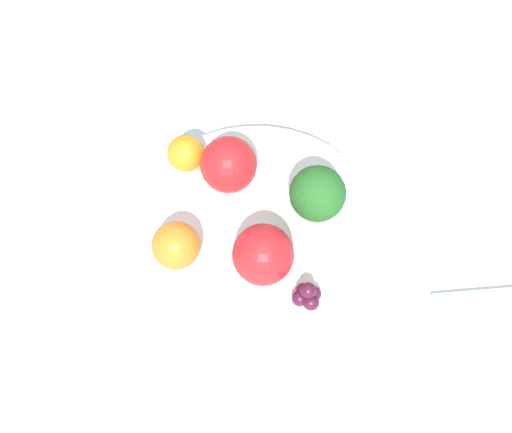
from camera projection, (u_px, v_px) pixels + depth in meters
ground_plane at (256, 248)px, 0.71m from camera, size 6.00×6.00×0.00m
table_surface at (256, 243)px, 0.70m from camera, size 1.20×1.20×0.02m
bowl at (256, 230)px, 0.68m from camera, size 0.24×0.24×0.03m
broccoli at (317, 194)px, 0.64m from camera, size 0.05×0.05×0.06m
apple_red at (263, 254)px, 0.62m from camera, size 0.05×0.05×0.05m
apple_green at (233, 163)px, 0.67m from camera, size 0.05×0.05×0.05m
orange_front at (186, 153)px, 0.69m from camera, size 0.04×0.04×0.04m
orange_back at (175, 244)px, 0.63m from camera, size 0.04×0.04×0.04m
grape_cluster at (307, 295)px, 0.62m from camera, size 0.03×0.03×0.03m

